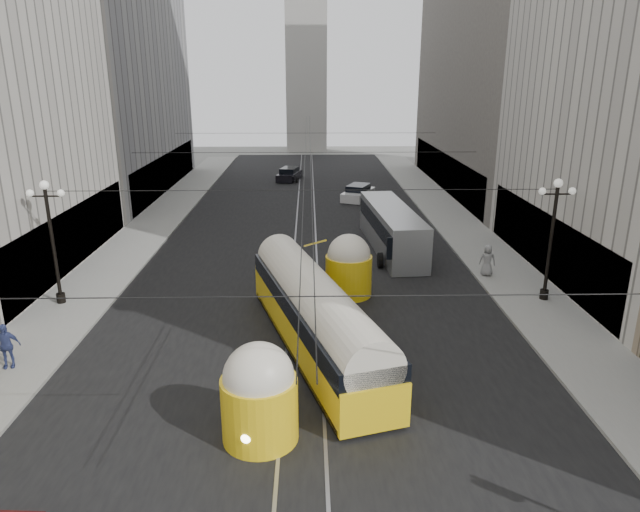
{
  "coord_description": "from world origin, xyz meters",
  "views": [
    {
      "loc": [
        0.26,
        -9.64,
        11.48
      ],
      "look_at": [
        0.72,
        13.59,
        4.01
      ],
      "focal_mm": 32.0,
      "sensor_mm": 36.0,
      "label": 1
    }
  ],
  "objects_px": {
    "pedestrian_sidewalk_right": "(487,260)",
    "pedestrian_sidewalk_left": "(6,346)",
    "streetcar": "(315,313)",
    "city_bus": "(391,227)"
  },
  "relations": [
    {
      "from": "pedestrian_sidewalk_right",
      "to": "pedestrian_sidewalk_left",
      "type": "relative_size",
      "value": 0.99
    },
    {
      "from": "streetcar",
      "to": "pedestrian_sidewalk_left",
      "type": "bearing_deg",
      "value": -172.64
    },
    {
      "from": "streetcar",
      "to": "city_bus",
      "type": "distance_m",
      "value": 15.61
    },
    {
      "from": "city_bus",
      "to": "pedestrian_sidewalk_left",
      "type": "xyz_separation_m",
      "value": [
        -17.74,
        -16.27,
        -0.49
      ]
    },
    {
      "from": "streetcar",
      "to": "pedestrian_sidewalk_left",
      "type": "height_order",
      "value": "streetcar"
    },
    {
      "from": "pedestrian_sidewalk_left",
      "to": "city_bus",
      "type": "bearing_deg",
      "value": 28.52
    },
    {
      "from": "pedestrian_sidewalk_right",
      "to": "pedestrian_sidewalk_left",
      "type": "height_order",
      "value": "pedestrian_sidewalk_left"
    },
    {
      "from": "pedestrian_sidewalk_left",
      "to": "streetcar",
      "type": "bearing_deg",
      "value": -6.64
    },
    {
      "from": "streetcar",
      "to": "city_bus",
      "type": "xyz_separation_m",
      "value": [
        5.33,
        14.67,
        -0.1
      ]
    },
    {
      "from": "pedestrian_sidewalk_right",
      "to": "pedestrian_sidewalk_left",
      "type": "xyz_separation_m",
      "value": [
        -22.57,
        -10.51,
        0.01
      ]
    }
  ]
}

